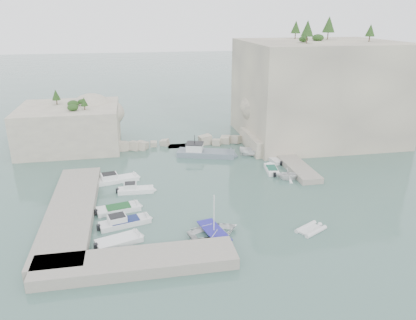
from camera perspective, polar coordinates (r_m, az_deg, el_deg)
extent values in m
plane|color=#45685F|center=(49.92, 1.28, -5.56)|extent=(400.00, 400.00, 0.00)
cube|color=beige|center=(75.60, 15.11, 9.40)|extent=(26.00, 22.00, 17.00)
cube|color=beige|center=(69.02, 8.80, 2.67)|extent=(8.00, 10.00, 2.50)
cube|color=beige|center=(72.13, -18.80, 4.45)|extent=(16.00, 14.00, 7.00)
cube|color=#9E9689|center=(48.47, -18.67, -6.80)|extent=(5.00, 24.00, 1.10)
cube|color=#9E9689|center=(37.89, -10.02, -13.99)|extent=(18.00, 4.00, 1.10)
cube|color=#9E9689|center=(62.39, 11.58, -0.22)|extent=(3.00, 16.00, 0.80)
cube|color=beige|center=(69.75, -3.25, 2.59)|extent=(28.00, 3.00, 1.40)
imported|color=white|center=(42.48, 0.83, -10.46)|extent=(6.19, 5.04, 1.12)
imported|color=white|center=(56.79, 11.18, -2.68)|extent=(3.91, 3.55, 1.79)
imported|color=white|center=(65.19, 6.25, 0.59)|extent=(4.62, 3.11, 1.67)
cylinder|color=white|center=(41.20, 0.85, -7.27)|extent=(0.10, 0.10, 4.20)
cone|color=#1E4219|center=(67.87, 13.83, 17.56)|extent=(1.96, 1.96, 2.45)
cone|color=#1E4219|center=(79.40, 16.65, 17.83)|extent=(2.24, 2.24, 2.80)
cone|color=#1E4219|center=(75.25, 21.89, 16.58)|extent=(1.57, 1.57, 1.96)
cone|color=#1E4219|center=(80.08, 12.26, 17.83)|extent=(1.79, 1.79, 2.24)
cone|color=#1E4219|center=(73.28, -20.62, 8.60)|extent=(1.40, 1.40, 1.75)
cone|color=#1E4219|center=(67.77, -17.04, 7.87)|extent=(1.12, 1.12, 1.40)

